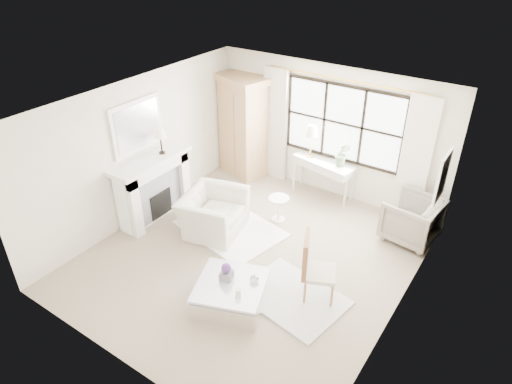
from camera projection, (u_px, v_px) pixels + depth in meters
floor at (251, 256)px, 7.89m from camera, size 5.50×5.50×0.00m
ceiling at (250, 107)px, 6.50m from camera, size 5.50×5.50×0.00m
wall_back at (329, 131)px, 9.15m from camera, size 5.00×0.00×5.00m
wall_front at (115, 289)px, 5.24m from camera, size 5.00×0.00×5.00m
wall_left at (139, 150)px, 8.40m from camera, size 0.00×5.50×5.50m
wall_right at (407, 243)px, 5.99m from camera, size 0.00×5.50×5.50m
window_pane at (343, 123)px, 8.86m from camera, size 2.40×0.02×1.50m
window_frame at (343, 124)px, 8.86m from camera, size 2.50×0.04×1.50m
curtain_rod at (346, 80)px, 8.37m from camera, size 3.30×0.04×0.04m
curtain_left at (275, 125)px, 9.72m from camera, size 0.55×0.10×2.47m
curtain_right at (415, 161)px, 8.27m from camera, size 0.55×0.10×2.47m
fireplace at (153, 187)px, 8.65m from camera, size 0.58×1.66×1.26m
mirror_frame at (137, 126)px, 8.14m from camera, size 0.05×1.15×0.95m
mirror_glass at (138, 126)px, 8.12m from camera, size 0.02×1.00×0.80m
art_frame at (442, 177)px, 7.11m from camera, size 0.04×0.62×0.82m
art_canvas at (441, 177)px, 7.12m from camera, size 0.01×0.52×0.72m
mantel_lamp at (160, 134)px, 8.29m from camera, size 0.22×0.22×0.51m
armoire at (243, 126)px, 9.95m from camera, size 1.27×0.99×2.24m
console_table at (323, 178)px, 9.44m from camera, size 1.36×0.69×0.80m
console_lamp at (312, 132)px, 9.13m from camera, size 0.28×0.28×0.69m
orchid_plant at (342, 154)px, 8.92m from camera, size 0.35×0.32×0.51m
side_table at (279, 206)px, 8.67m from camera, size 0.40×0.40×0.51m
rug_left at (230, 229)px, 8.56m from camera, size 2.11×1.68×0.03m
rug_right at (293, 297)px, 7.01m from camera, size 1.69×1.38×0.03m
club_armchair at (213, 213)px, 8.37m from camera, size 1.25×1.36×0.76m
wingback_chair at (411, 219)px, 8.13m from camera, size 1.00×0.98×0.82m
french_chair at (317, 280)px, 6.90m from camera, size 0.64×0.64×1.08m
coffee_table at (231, 293)px, 6.84m from camera, size 1.28×1.28×0.38m
planter_box at (227, 275)px, 6.79m from camera, size 0.22×0.22×0.13m
planter_flowers at (226, 268)px, 6.72m from camera, size 0.15×0.15×0.15m
pillar_candle at (238, 293)px, 6.48m from camera, size 0.08×0.08×0.12m
coffee_vase at (255, 278)px, 6.74m from camera, size 0.17×0.17×0.14m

